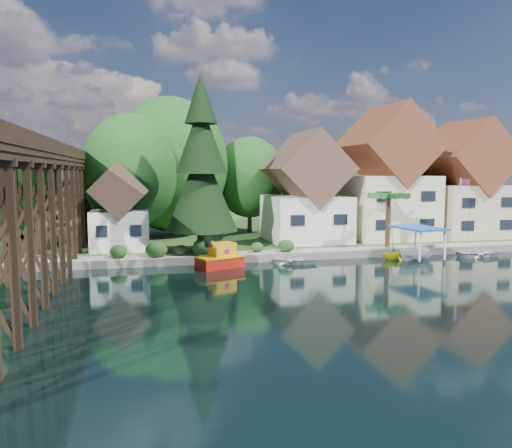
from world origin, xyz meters
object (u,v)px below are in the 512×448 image
object	(u,v)px
conifer	(201,167)
trestle_bridge	(38,202)
house_left	(306,195)
boat_canopy	(417,246)
flagpole	(461,204)
boat_yellow	(394,252)
tugboat	(220,258)
boat_white_a	(295,259)
house_center	(386,181)
palm_tree	(389,197)
house_right	(464,187)
boat_white_b	(480,252)
shed	(120,212)

from	to	relation	value
conifer	trestle_bridge	bearing A→B (deg)	-153.73
house_left	boat_canopy	distance (m)	12.70
flagpole	boat_yellow	size ratio (longest dim) A/B	2.57
tugboat	boat_white_a	size ratio (longest dim) A/B	1.11
boat_yellow	conifer	bearing A→B (deg)	71.83
house_left	house_center	distance (m)	9.10
conifer	palm_tree	size ratio (longest dim) A/B	2.87
house_center	boat_yellow	xyz separation A→B (m)	(-4.27, -9.94, -5.77)
tugboat	boat_canopy	world-z (taller)	boat_canopy
trestle_bridge	house_right	world-z (taller)	house_right
boat_white_b	flagpole	bearing A→B (deg)	-2.85
boat_white_a	boat_white_b	distance (m)	16.84
conifer	palm_tree	distance (m)	17.06
house_left	palm_tree	size ratio (longest dim) A/B	2.08
house_center	boat_canopy	xyz separation A→B (m)	(-2.50, -10.67, -5.21)
flagpole	conifer	bearing A→B (deg)	176.67
house_center	boat_white_a	xyz separation A→B (m)	(-13.00, -9.79, -6.04)
shed	flagpole	distance (m)	31.59
tugboat	boat_canopy	xyz separation A→B (m)	(16.73, -0.43, 0.44)
boat_white_a	trestle_bridge	bearing A→B (deg)	113.92
house_right	boat_white_b	distance (m)	12.36
palm_tree	flagpole	size ratio (longest dim) A/B	0.83
boat_yellow	boat_white_b	world-z (taller)	boat_yellow
house_left	boat_canopy	xyz separation A→B (m)	(6.50, -10.17, -3.93)
house_left	house_right	world-z (taller)	house_right
flagpole	boat_white_a	world-z (taller)	flagpole
tugboat	palm_tree	bearing A→B (deg)	12.11
trestle_bridge	palm_tree	distance (m)	29.12
boat_canopy	house_center	bearing A→B (deg)	76.82
trestle_bridge	conifer	bearing A→B (deg)	26.27
house_right	boat_yellow	bearing A→B (deg)	-144.57
house_left	house_right	distance (m)	18.01
house_left	shed	world-z (taller)	house_left
house_right	boat_canopy	bearing A→B (deg)	-138.50
conifer	boat_white_b	world-z (taller)	conifer
conifer	tugboat	xyz separation A→B (m)	(0.80, -4.82, -7.02)
house_left	house_right	xyz separation A→B (m)	(18.00, 0.00, 0.64)
boat_white_b	conifer	bearing A→B (deg)	81.69
palm_tree	shed	bearing A→B (deg)	168.56
trestle_bridge	flagpole	distance (m)	36.51
house_right	boat_yellow	distance (m)	17.07
conifer	boat_white_a	xyz separation A→B (m)	(7.03, -4.37, -7.42)
trestle_bridge	boat_yellow	distance (m)	28.16
house_center	boat_canopy	size ratio (longest dim) A/B	2.97
house_center	boat_white_b	size ratio (longest dim) A/B	3.49
house_right	tugboat	size ratio (longest dim) A/B	3.10
conifer	house_left	bearing A→B (deg)	24.04
house_right	boat_canopy	distance (m)	16.02
house_left	trestle_bridge	bearing A→B (deg)	-154.79
trestle_bridge	flagpole	bearing A→B (deg)	7.08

